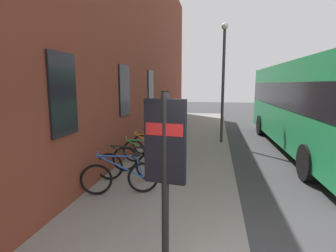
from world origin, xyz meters
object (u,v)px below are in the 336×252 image
object	(u,v)px
bicycle_mid_rack	(130,166)
street_lamp	(223,73)
bicycle_far_end	(157,144)
transit_info_sign	(165,153)
pedestrian_crossing_street	(164,126)
city_bus	(312,102)
bicycle_end_of_row	(144,157)
bicycle_beside_lamp	(120,177)
bicycle_by_door	(150,150)

from	to	relation	value
bicycle_mid_rack	street_lamp	bearing A→B (deg)	-25.16
bicycle_far_end	transit_info_sign	size ratio (longest dim) A/B	0.74
pedestrian_crossing_street	city_bus	bearing A→B (deg)	-71.23
bicycle_end_of_row	pedestrian_crossing_street	xyz separation A→B (m)	(1.84, -0.25, 0.65)
transit_info_sign	street_lamp	xyz separation A→B (m)	(8.25, -0.90, 1.35)
bicycle_beside_lamp	bicycle_far_end	world-z (taller)	same
bicycle_far_end	street_lamp	distance (m)	4.32
bicycle_end_of_row	city_bus	world-z (taller)	city_bus
city_bus	pedestrian_crossing_street	size ratio (longest dim) A/B	6.22
bicycle_by_door	bicycle_far_end	world-z (taller)	same
bicycle_by_door	pedestrian_crossing_street	xyz separation A→B (m)	(1.03, -0.25, 0.65)
bicycle_beside_lamp	bicycle_by_door	size ratio (longest dim) A/B	0.96
city_bus	pedestrian_crossing_street	bearing A→B (deg)	108.77
bicycle_beside_lamp	city_bus	size ratio (longest dim) A/B	0.16
bicycle_end_of_row	bicycle_by_door	distance (m)	0.81
bicycle_mid_rack	bicycle_end_of_row	size ratio (longest dim) A/B	1.03
bicycle_end_of_row	bicycle_beside_lamp	bearing A→B (deg)	177.45
bicycle_beside_lamp	street_lamp	size ratio (longest dim) A/B	0.34
bicycle_beside_lamp	bicycle_mid_rack	world-z (taller)	same
bicycle_far_end	pedestrian_crossing_street	xyz separation A→B (m)	(0.16, -0.23, 0.65)
street_lamp	bicycle_far_end	bearing A→B (deg)	139.45
bicycle_mid_rack	city_bus	xyz separation A→B (m)	(4.50, -5.73, 1.41)
bicycle_end_of_row	bicycle_far_end	size ratio (longest dim) A/B	0.96
transit_info_sign	street_lamp	bearing A→B (deg)	-6.21
transit_info_sign	bicycle_by_door	bearing A→B (deg)	16.32
bicycle_far_end	bicycle_mid_rack	bearing A→B (deg)	176.32
bicycle_end_of_row	transit_info_sign	bearing A→B (deg)	-160.57
bicycle_by_door	transit_info_sign	distance (m)	5.08
bicycle_far_end	city_bus	bearing A→B (deg)	-70.43
transit_info_sign	bicycle_end_of_row	bearing A→B (deg)	19.43
transit_info_sign	pedestrian_crossing_street	size ratio (longest dim) A/B	1.41
bicycle_beside_lamp	bicycle_end_of_row	size ratio (longest dim) A/B	1.00
bicycle_by_door	bicycle_mid_rack	bearing A→B (deg)	175.11
bicycle_end_of_row	pedestrian_crossing_street	size ratio (longest dim) A/B	1.00
bicycle_end_of_row	bicycle_by_door	size ratio (longest dim) A/B	0.96
bicycle_end_of_row	bicycle_far_end	distance (m)	1.68
bicycle_by_door	pedestrian_crossing_street	size ratio (longest dim) A/B	1.04
bicycle_end_of_row	city_bus	distance (m)	6.82
city_bus	street_lamp	bearing A→B (deg)	78.54
bicycle_mid_rack	transit_info_sign	world-z (taller)	transit_info_sign
bicycle_mid_rack	pedestrian_crossing_street	size ratio (longest dim) A/B	1.04
pedestrian_crossing_street	street_lamp	distance (m)	3.74
bicycle_beside_lamp	street_lamp	xyz separation A→B (m)	(6.04, -2.36, 2.56)
street_lamp	bicycle_mid_rack	bearing A→B (deg)	154.84
city_bus	bicycle_mid_rack	bearing A→B (deg)	128.15
bicycle_end_of_row	street_lamp	distance (m)	5.52
pedestrian_crossing_street	bicycle_by_door	bearing A→B (deg)	166.43
bicycle_end_of_row	bicycle_by_door	world-z (taller)	same
bicycle_end_of_row	transit_info_sign	world-z (taller)	transit_info_sign
bicycle_end_of_row	bicycle_far_end	world-z (taller)	same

